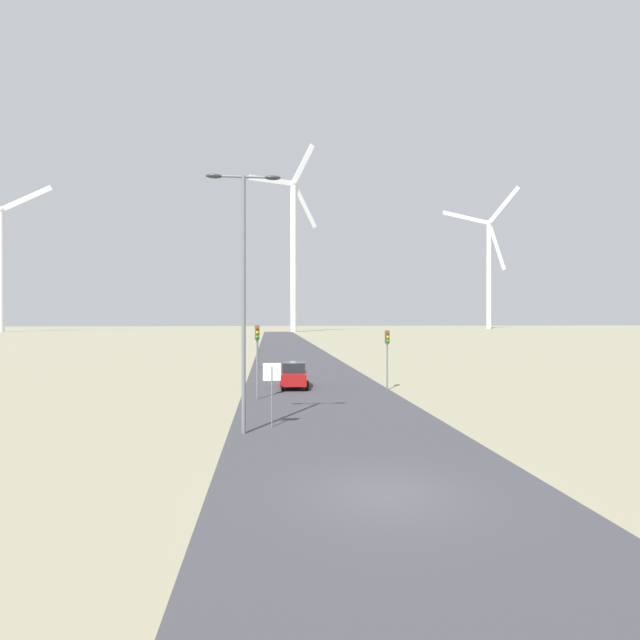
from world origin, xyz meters
name	(u,v)px	position (x,y,z in m)	size (l,w,h in m)	color
ground_plane	(385,492)	(0.00, 0.00, 0.00)	(600.00, 600.00, 0.00)	gray
road_surface	(295,358)	(0.00, 48.00, 0.00)	(10.00, 240.00, 0.01)	#38383D
streetlamp	(244,274)	(-4.34, 7.62, 6.83)	(3.17, 0.32, 11.05)	slate
stop_sign_near	(272,382)	(-3.13, 8.81, 2.03)	(0.81, 0.07, 2.90)	slate
traffic_light_post_near_left	(257,345)	(-3.98, 16.67, 3.28)	(0.28, 0.34, 4.50)	slate
traffic_light_post_near_right	(387,346)	(4.80, 19.63, 3.00)	(0.28, 0.34, 4.09)	slate
traffic_light_post_mid_left	(258,337)	(-4.37, 35.83, 3.08)	(0.28, 0.33, 4.22)	slate
car_approaching	(294,375)	(-1.50, 21.42, 0.91)	(2.10, 4.22, 1.83)	maroon
wind_turbine_far_left	(1,256)	(-99.16, 175.88, 27.17)	(33.58, 4.14, 54.56)	silver
wind_turbine_left	(293,243)	(5.38, 164.81, 31.80)	(24.37, 13.26, 68.92)	silver
wind_turbine_center	(489,263)	(98.18, 208.16, 30.56)	(38.12, 2.97, 67.00)	silver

